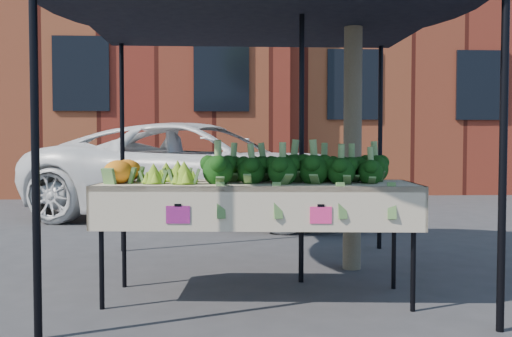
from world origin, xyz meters
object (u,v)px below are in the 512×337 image
table (257,241)px  vehicle (202,45)px  canopy (260,124)px  street_tree (354,7)px

table → vehicle: vehicle is taller
table → canopy: bearing=84.4°
table → vehicle: bearing=97.4°
table → vehicle: 5.28m
table → canopy: canopy is taller
vehicle → street_tree: bearing=-138.2°
canopy → street_tree: 1.50m
street_tree → table: bearing=-133.7°
canopy → street_tree: (0.90, 0.42, 1.11)m
canopy → street_tree: street_tree is taller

